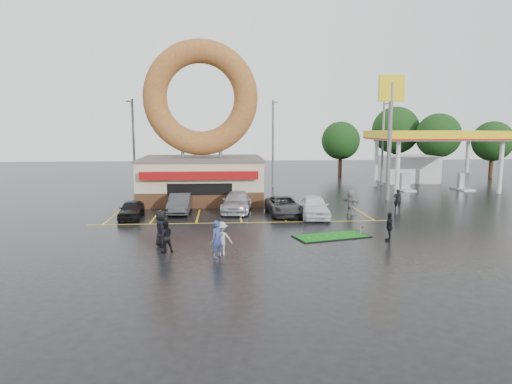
{
  "coord_description": "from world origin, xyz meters",
  "views": [
    {
      "loc": [
        -1.2,
        -26.13,
        6.26
      ],
      "look_at": [
        0.87,
        2.28,
        2.2
      ],
      "focal_mm": 32.0,
      "sensor_mm": 36.0,
      "label": 1
    }
  ],
  "objects": [
    {
      "name": "person_blue",
      "position": [
        -1.49,
        -4.6,
        0.9
      ],
      "size": [
        0.79,
        0.75,
        1.81
      ],
      "primitive_type": "imported",
      "rotation": [
        0.0,
        0.0,
        0.66
      ],
      "color": "navy",
      "rests_on": "ground"
    },
    {
      "name": "streetlight_left",
      "position": [
        -10.0,
        19.92,
        4.78
      ],
      "size": [
        0.4,
        2.21,
        9.0
      ],
      "color": "slate",
      "rests_on": "ground"
    },
    {
      "name": "tree_far_b",
      "position": [
        32.0,
        28.0,
        4.53
      ],
      "size": [
        4.9,
        4.9,
        7.0
      ],
      "color": "#332114",
      "rests_on": "ground"
    },
    {
      "name": "tree_far_a",
      "position": [
        26.0,
        30.0,
        5.18
      ],
      "size": [
        5.6,
        5.6,
        8.0
      ],
      "color": "#332114",
      "rests_on": "ground"
    },
    {
      "name": "person_walker_far",
      "position": [
        12.0,
        7.13,
        0.81
      ],
      "size": [
        0.7,
        0.66,
        1.62
      ],
      "primitive_type": "imported",
      "rotation": [
        0.0,
        0.0,
        2.53
      ],
      "color": "black",
      "rests_on": "ground"
    },
    {
      "name": "tree_far_c",
      "position": [
        22.0,
        34.0,
        5.84
      ],
      "size": [
        6.3,
        6.3,
        9.0
      ],
      "color": "#332114",
      "rests_on": "ground"
    },
    {
      "name": "person_walker_near",
      "position": [
        7.94,
        5.55,
        0.91
      ],
      "size": [
        1.33,
        1.73,
        1.83
      ],
      "primitive_type": "imported",
      "rotation": [
        0.0,
        0.0,
        2.11
      ],
      "color": "gray",
      "rests_on": "ground"
    },
    {
      "name": "car_white",
      "position": [
        5.11,
        4.8,
        0.78
      ],
      "size": [
        2.13,
        4.7,
        1.56
      ],
      "primitive_type": "imported",
      "rotation": [
        0.0,
        0.0,
        -0.06
      ],
      "color": "silver",
      "rests_on": "ground"
    },
    {
      "name": "person_hoodie",
      "position": [
        -1.31,
        -4.33,
        0.85
      ],
      "size": [
        1.18,
        0.79,
        1.69
      ],
      "primitive_type": "imported",
      "rotation": [
        0.0,
        0.0,
        3.3
      ],
      "color": "#97989A",
      "rests_on": "ground"
    },
    {
      "name": "dumpster",
      "position": [
        -7.5,
        12.95,
        0.65
      ],
      "size": [
        2.05,
        1.62,
        1.3
      ],
      "primitive_type": "cube",
      "rotation": [
        0.0,
        0.0,
        0.26
      ],
      "color": "#173D1D",
      "rests_on": "ground"
    },
    {
      "name": "shell_sign",
      "position": [
        13.0,
        12.0,
        7.38
      ],
      "size": [
        2.2,
        0.36,
        10.6
      ],
      "color": "slate",
      "rests_on": "ground"
    },
    {
      "name": "ground",
      "position": [
        0.0,
        0.0,
        0.0
      ],
      "size": [
        120.0,
        120.0,
        0.0
      ],
      "primitive_type": "plane",
      "color": "black",
      "rests_on": "ground"
    },
    {
      "name": "car_black",
      "position": [
        -7.54,
        5.44,
        0.63
      ],
      "size": [
        1.58,
        3.72,
        1.26
      ],
      "primitive_type": "imported",
      "rotation": [
        0.0,
        0.0,
        0.03
      ],
      "color": "black",
      "rests_on": "ground"
    },
    {
      "name": "streetlight_right",
      "position": [
        16.0,
        21.92,
        4.78
      ],
      "size": [
        0.4,
        2.21,
        9.0
      ],
      "color": "slate",
      "rests_on": "ground"
    },
    {
      "name": "person_blackjkt",
      "position": [
        -4.13,
        -3.49,
        0.81
      ],
      "size": [
        0.92,
        0.8,
        1.62
      ],
      "primitive_type": "imported",
      "rotation": [
        0.0,
        0.0,
        3.4
      ],
      "color": "black",
      "rests_on": "ground"
    },
    {
      "name": "car_grey",
      "position": [
        3.13,
        5.94,
        0.66
      ],
      "size": [
        2.51,
        4.89,
        1.32
      ],
      "primitive_type": "imported",
      "rotation": [
        0.0,
        0.0,
        0.07
      ],
      "color": "#313033",
      "rests_on": "ground"
    },
    {
      "name": "person_cameraman",
      "position": [
        7.95,
        -2.06,
        0.8
      ],
      "size": [
        0.67,
        1.02,
        1.6
      ],
      "primitive_type": "imported",
      "rotation": [
        0.0,
        0.0,
        -1.89
      ],
      "color": "black",
      "rests_on": "ground"
    },
    {
      "name": "car_dgrey",
      "position": [
        -4.37,
        7.18,
        0.72
      ],
      "size": [
        1.59,
        4.37,
        1.43
      ],
      "primitive_type": "imported",
      "rotation": [
        0.0,
        0.0,
        -0.02
      ],
      "color": "#323335",
      "rests_on": "ground"
    },
    {
      "name": "tree_far_d",
      "position": [
        14.0,
        32.0,
        4.53
      ],
      "size": [
        4.9,
        4.9,
        7.0
      ],
      "color": "#332114",
      "rests_on": "ground"
    },
    {
      "name": "putting_green",
      "position": [
        5.0,
        -0.92,
        0.03
      ],
      "size": [
        4.63,
        2.94,
        0.54
      ],
      "color": "black",
      "rests_on": "ground"
    },
    {
      "name": "streetlight_mid",
      "position": [
        4.0,
        20.92,
        4.78
      ],
      "size": [
        0.4,
        2.21,
        9.0
      ],
      "color": "slate",
      "rests_on": "ground"
    },
    {
      "name": "car_silver",
      "position": [
        -0.18,
        7.49,
        0.73
      ],
      "size": [
        2.67,
        5.25,
        1.46
      ],
      "primitive_type": "imported",
      "rotation": [
        0.0,
        0.0,
        -0.13
      ],
      "color": "#A6A7AB",
      "rests_on": "ground"
    },
    {
      "name": "person_bystander",
      "position": [
        -4.48,
        -2.35,
        0.97
      ],
      "size": [
        0.76,
        1.03,
        1.94
      ],
      "primitive_type": "imported",
      "rotation": [
        0.0,
        0.0,
        1.73
      ],
      "color": "black",
      "rests_on": "ground"
    },
    {
      "name": "gas_station",
      "position": [
        20.0,
        20.94,
        3.7
      ],
      "size": [
        12.3,
        13.65,
        5.9
      ],
      "color": "silver",
      "rests_on": "ground"
    },
    {
      "name": "donut_shop",
      "position": [
        -3.0,
        12.97,
        4.46
      ],
      "size": [
        10.2,
        8.7,
        13.5
      ],
      "color": "#472B19",
      "rests_on": "ground"
    }
  ]
}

